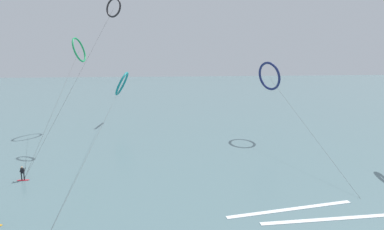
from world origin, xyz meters
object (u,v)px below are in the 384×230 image
(kite_navy, at_px, (269,76))
(kite_teal, at_px, (122,84))
(surfer_crimson, at_px, (23,174))
(kite_charcoal, at_px, (113,8))
(kite_emerald, at_px, (79,50))

(kite_navy, xyz_separation_m, kite_teal, (-26.77, 15.09, -2.33))
(surfer_crimson, xyz_separation_m, kite_charcoal, (8.99, 17.00, 20.87))
(kite_navy, distance_m, kite_teal, 30.82)
(surfer_crimson, height_order, kite_emerald, kite_emerald)
(kite_charcoal, bearing_deg, kite_navy, 36.80)
(kite_emerald, distance_m, kite_navy, 35.82)
(kite_emerald, distance_m, kite_teal, 11.13)
(kite_emerald, bearing_deg, kite_teal, -46.72)
(surfer_crimson, relative_size, kite_emerald, 0.06)
(kite_teal, xyz_separation_m, kite_charcoal, (0.68, -14.31, 13.30))
(surfer_crimson, xyz_separation_m, kite_teal, (8.31, 31.31, 7.57))
(surfer_crimson, bearing_deg, kite_charcoal, -116.09)
(surfer_crimson, xyz_separation_m, kite_navy, (35.09, 16.22, 9.90))
(kite_emerald, xyz_separation_m, kite_navy, (34.01, -10.25, -4.59))
(surfer_crimson, distance_m, kite_charcoal, 28.38)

